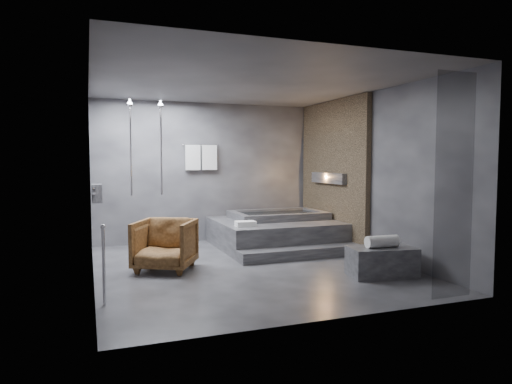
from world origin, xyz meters
name	(u,v)px	position (x,y,z in m)	size (l,w,h in m)	color
room	(266,155)	(0.40, 0.24, 1.73)	(5.00, 5.04, 2.82)	#2C2C2E
tub_deck	(275,233)	(1.05, 1.45, 0.25)	(2.20, 2.00, 0.50)	#313133
tub_step	(302,253)	(1.05, 0.27, 0.09)	(2.20, 0.36, 0.18)	#313133
concrete_bench	(382,262)	(1.60, -1.19, 0.21)	(0.92, 0.51, 0.41)	#323234
driftwood_chair	(165,245)	(-1.23, 0.25, 0.38)	(0.82, 0.84, 0.77)	#402510
rolled_towel	(382,242)	(1.58, -1.20, 0.50)	(0.17, 0.17, 0.48)	white
deck_towel	(245,224)	(0.25, 0.87, 0.54)	(0.34, 0.25, 0.09)	white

